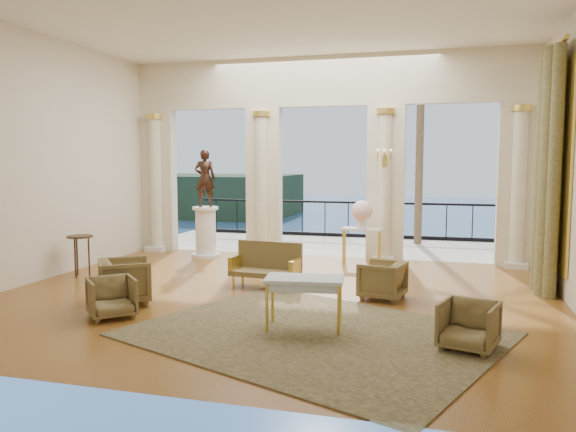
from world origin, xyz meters
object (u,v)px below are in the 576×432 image
(armchair_c, at_px, (382,278))
(side_table, at_px, (80,241))
(armchair_b, at_px, (469,323))
(armchair_a, at_px, (112,295))
(statue, at_px, (205,178))
(game_table, at_px, (304,283))
(armchair_d, at_px, (125,279))
(settee, at_px, (267,265))
(pedestal, at_px, (206,233))
(console_table, at_px, (362,235))

(armchair_c, xyz_separation_m, side_table, (-5.72, 0.22, 0.34))
(armchair_b, relative_size, armchair_c, 0.95)
(armchair_a, relative_size, statue, 0.49)
(armchair_c, relative_size, statue, 0.52)
(game_table, distance_m, statue, 5.99)
(statue, bearing_deg, armchair_d, 86.17)
(armchair_c, relative_size, side_table, 0.85)
(armchair_c, xyz_separation_m, settee, (-2.02, 0.30, 0.06))
(pedestal, xyz_separation_m, statue, (0.00, 0.00, 1.25))
(armchair_b, bearing_deg, armchair_a, -163.91)
(armchair_b, distance_m, side_table, 7.35)
(armchair_b, height_order, armchair_c, armchair_c)
(armchair_c, bearing_deg, game_table, -10.31)
(console_table, relative_size, side_table, 1.12)
(armchair_b, height_order, console_table, console_table)
(settee, relative_size, pedestal, 1.06)
(pedestal, bearing_deg, side_table, -118.73)
(settee, xyz_separation_m, console_table, (1.30, 2.47, 0.27))
(armchair_a, bearing_deg, armchair_b, -44.76)
(settee, height_order, statue, statue)
(armchair_c, xyz_separation_m, pedestal, (-4.29, 2.83, 0.22))
(armchair_a, bearing_deg, armchair_c, -13.36)
(armchair_b, distance_m, pedestal, 7.45)
(settee, relative_size, side_table, 1.56)
(armchair_c, distance_m, statue, 5.34)
(console_table, xyz_separation_m, side_table, (-5.00, -2.54, 0.02))
(armchair_a, xyz_separation_m, side_table, (-2.16, 2.31, 0.36))
(console_table, distance_m, side_table, 5.61)
(console_table, bearing_deg, armchair_a, -108.66)
(armchair_b, bearing_deg, console_table, 128.64)
(pedestal, bearing_deg, armchair_d, -83.40)
(settee, distance_m, statue, 3.68)
(armchair_c, bearing_deg, statue, -110.57)
(armchair_a, xyz_separation_m, settee, (1.54, 2.38, 0.08))
(settee, height_order, console_table, console_table)
(console_table, bearing_deg, statue, -169.37)
(settee, bearing_deg, statue, 136.34)
(armchair_b, height_order, game_table, game_table)
(settee, height_order, game_table, settee)
(armchair_a, distance_m, console_table, 5.63)
(armchair_c, height_order, settee, settee)
(armchair_d, xyz_separation_m, game_table, (2.99, -0.56, 0.24))
(console_table, bearing_deg, armchair_d, -115.28)
(armchair_c, relative_size, console_table, 0.76)
(pedestal, relative_size, statue, 0.90)
(armchair_a, height_order, game_table, game_table)
(statue, bearing_deg, console_table, 168.52)
(armchair_d, relative_size, console_table, 0.87)
(game_table, xyz_separation_m, console_table, (0.09, 4.66, 0.04))
(armchair_b, distance_m, settee, 4.08)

